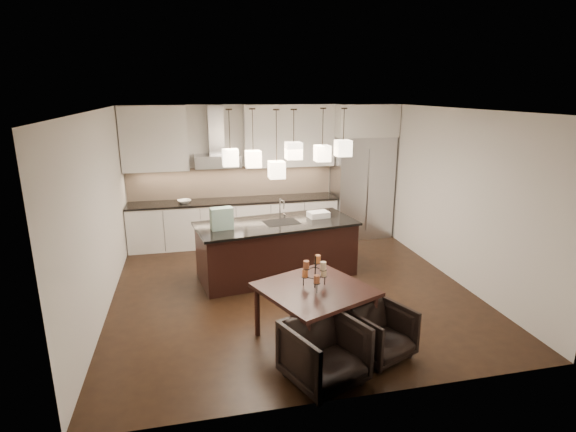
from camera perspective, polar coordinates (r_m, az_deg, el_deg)
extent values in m
cube|color=black|center=(7.32, 0.35, -9.19)|extent=(5.50, 5.50, 0.02)
cube|color=white|center=(6.65, 0.39, 13.44)|extent=(5.50, 5.50, 0.02)
cube|color=silver|center=(9.50, -3.39, 5.53)|extent=(5.50, 0.02, 2.80)
cube|color=silver|center=(4.34, 8.63, -7.14)|extent=(5.50, 0.02, 2.80)
cube|color=silver|center=(6.81, -22.91, 0.21)|extent=(0.02, 5.50, 2.80)
cube|color=silver|center=(7.92, 20.23, 2.54)|extent=(0.02, 5.50, 2.80)
cube|color=#B7B7BA|center=(9.76, 9.30, 3.68)|extent=(1.20, 0.72, 2.15)
cube|color=silver|center=(9.57, 9.67, 11.90)|extent=(1.26, 0.72, 0.65)
cube|color=silver|center=(9.33, -6.75, -0.81)|extent=(4.21, 0.62, 0.88)
cube|color=black|center=(9.21, -6.84, 1.93)|extent=(4.21, 0.66, 0.04)
cube|color=tan|center=(9.43, -7.10, 4.33)|extent=(4.21, 0.02, 0.63)
cube|color=silver|center=(9.11, -16.61, 9.40)|extent=(1.25, 0.35, 1.25)
cube|color=silver|center=(9.32, 0.14, 10.16)|extent=(1.85, 0.35, 1.25)
cube|color=#B7B7BA|center=(9.07, -8.94, 6.93)|extent=(0.90, 0.52, 0.24)
cube|color=#B7B7BA|center=(9.11, -9.15, 10.76)|extent=(0.30, 0.28, 0.96)
imported|color=silver|center=(9.11, -13.04, 1.82)|extent=(0.32, 0.32, 0.06)
cube|color=black|center=(7.64, -1.45, -4.37)|extent=(2.69, 1.41, 0.90)
cube|color=black|center=(7.49, -1.48, -0.98)|extent=(2.78, 1.50, 0.04)
cube|color=#22644C|center=(7.16, -8.42, -0.31)|extent=(0.37, 0.24, 0.35)
cube|color=silver|center=(7.79, 3.88, 0.20)|extent=(0.38, 0.30, 0.10)
cylinder|color=beige|center=(5.62, 4.55, -7.13)|extent=(0.10, 0.10, 0.10)
cylinder|color=orange|center=(5.59, 2.18, -7.24)|extent=(0.10, 0.10, 0.10)
cylinder|color=#965133|center=(5.42, 3.68, -8.00)|extent=(0.10, 0.10, 0.10)
cylinder|color=orange|center=(5.61, 3.79, -5.47)|extent=(0.10, 0.10, 0.10)
cylinder|color=#965133|center=(5.42, 2.33, -6.20)|extent=(0.10, 0.10, 0.10)
cylinder|color=beige|center=(5.41, 4.50, -6.32)|extent=(0.10, 0.10, 0.10)
imported|color=black|center=(5.05, 4.65, -16.91)|extent=(0.99, 1.00, 0.71)
imported|color=black|center=(5.59, 11.64, -14.27)|extent=(0.87, 0.88, 0.61)
cube|color=#FFE3BB|center=(7.12, -7.33, 7.37)|extent=(0.24, 0.24, 0.26)
cube|color=#FFE3BB|center=(7.31, -4.43, 7.24)|extent=(0.24, 0.24, 0.26)
cube|color=#FFE3BB|center=(7.05, 0.71, 8.29)|extent=(0.24, 0.24, 0.26)
cube|color=#FFE3BB|center=(7.52, 4.38, 7.94)|extent=(0.24, 0.24, 0.26)
cube|color=#FFE3BB|center=(7.49, 7.01, 8.55)|extent=(0.24, 0.24, 0.26)
cube|color=#FFE3BB|center=(7.01, -1.46, 5.89)|extent=(0.24, 0.24, 0.26)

